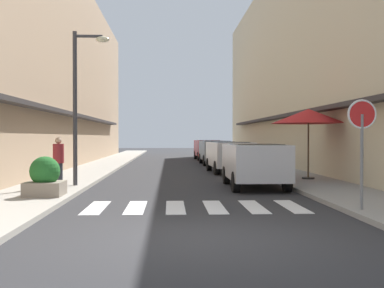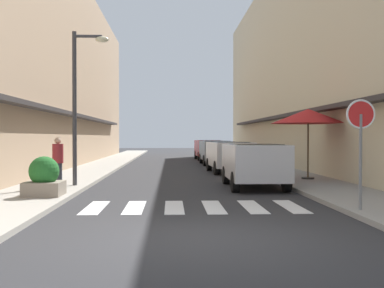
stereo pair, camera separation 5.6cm
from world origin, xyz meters
TOP-DOWN VIEW (x-y plane):
  - ground_plane at (0.00, 17.32)m, footprint 95.24×95.24m
  - sidewalk_left at (-4.46, 17.32)m, footprint 2.37×60.61m
  - sidewalk_right at (4.46, 17.32)m, footprint 2.37×60.61m
  - building_row_left at (-8.14, 18.48)m, footprint 5.50×40.96m
  - building_row_right at (8.14, 18.48)m, footprint 5.50×40.96m
  - crosswalk at (-0.00, 3.48)m, footprint 5.20×2.20m
  - parked_car_near at (2.22, 7.75)m, footprint 1.84×3.95m
  - parked_car_mid at (2.22, 14.45)m, footprint 1.97×4.10m
  - parked_car_far at (2.22, 20.98)m, footprint 1.87×4.20m
  - parked_car_distant at (2.22, 27.02)m, footprint 1.92×4.11m
  - round_street_sign at (3.58, 2.21)m, footprint 0.65×0.07m
  - street_lamp at (-3.51, 7.73)m, footprint 1.19×0.28m
  - cafe_umbrella at (4.61, 9.69)m, footprint 2.78×2.78m
  - planter_corner at (-3.97, 4.98)m, footprint 0.98×0.98m
  - pedestrian_walking_near at (-4.11, 7.13)m, footprint 0.34×0.34m

SIDE VIEW (x-z plane):
  - ground_plane at x=0.00m, z-range 0.00..0.00m
  - crosswalk at x=0.00m, z-range 0.00..0.01m
  - sidewalk_left at x=-4.46m, z-range 0.00..0.12m
  - sidewalk_right at x=4.46m, z-range 0.00..0.12m
  - planter_corner at x=-3.97m, z-range 0.05..1.12m
  - parked_car_near at x=2.22m, z-range 0.19..1.66m
  - parked_car_mid at x=2.22m, z-range 0.19..1.66m
  - parked_car_distant at x=2.22m, z-range 0.19..1.66m
  - parked_car_far at x=2.22m, z-range 0.19..1.66m
  - pedestrian_walking_near at x=-4.11m, z-range 0.15..1.72m
  - round_street_sign at x=3.58m, z-range 0.75..3.16m
  - cafe_umbrella at x=4.61m, z-range 1.15..3.79m
  - street_lamp at x=-3.51m, z-range 0.70..5.73m
  - building_row_left at x=-8.14m, z-range 0.00..10.92m
  - building_row_right at x=8.14m, z-range 0.00..11.95m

